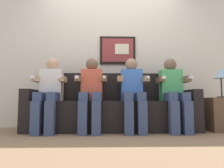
# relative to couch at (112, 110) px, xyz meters

# --- Properties ---
(ground_plane) EXTENTS (6.48, 6.48, 0.00)m
(ground_plane) POSITION_rel_couch_xyz_m (0.00, -0.33, -0.31)
(ground_plane) COLOR #8C6B4C
(back_wall_assembly) EXTENTS (4.98, 0.10, 2.60)m
(back_wall_assembly) POSITION_rel_couch_xyz_m (0.00, 0.44, 0.99)
(back_wall_assembly) COLOR beige
(back_wall_assembly) RESTS_ON ground_plane
(couch) EXTENTS (2.58, 0.58, 0.90)m
(couch) POSITION_rel_couch_xyz_m (0.00, 0.00, 0.00)
(couch) COLOR black
(couch) RESTS_ON ground_plane
(person_leftmost) EXTENTS (0.46, 0.56, 1.11)m
(person_leftmost) POSITION_rel_couch_xyz_m (-0.91, -0.17, 0.29)
(person_leftmost) COLOR white
(person_leftmost) RESTS_ON ground_plane
(person_left_center) EXTENTS (0.46, 0.56, 1.11)m
(person_left_center) POSITION_rel_couch_xyz_m (-0.30, -0.17, 0.29)
(person_left_center) COLOR #D8593F
(person_left_center) RESTS_ON ground_plane
(person_right_center) EXTENTS (0.46, 0.56, 1.11)m
(person_right_center) POSITION_rel_couch_xyz_m (0.31, -0.17, 0.29)
(person_right_center) COLOR #3F72CC
(person_right_center) RESTS_ON ground_plane
(person_rightmost) EXTENTS (0.46, 0.56, 1.11)m
(person_rightmost) POSITION_rel_couch_xyz_m (0.91, -0.17, 0.29)
(person_rightmost) COLOR #4CB266
(person_rightmost) RESTS_ON ground_plane
(side_table_right) EXTENTS (0.40, 0.40, 0.50)m
(side_table_right) POSITION_rel_couch_xyz_m (1.64, -0.11, -0.06)
(side_table_right) COLOR brown
(side_table_right) RESTS_ON ground_plane
(table_lamp) EXTENTS (0.22, 0.22, 0.46)m
(table_lamp) POSITION_rel_couch_xyz_m (1.69, -0.09, 0.55)
(table_lamp) COLOR #333338
(table_lamp) RESTS_ON side_table_right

